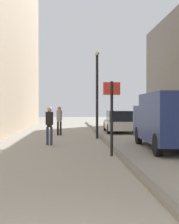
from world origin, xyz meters
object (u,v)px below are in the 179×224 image
at_px(pedestrian_main_foreground, 59,119).
at_px(delivery_van, 169,119).
at_px(street_sign_post, 112,112).
at_px(parked_car, 119,122).
at_px(lamp_post, 97,88).
at_px(pedestrian_mid_block, 49,123).

xyz_separation_m(pedestrian_main_foreground, delivery_van, (4.66, -6.57, 0.21)).
distance_m(delivery_van, street_sign_post, 3.01).
height_order(pedestrian_main_foreground, parked_car, pedestrian_main_foreground).
relative_size(pedestrian_main_foreground, delivery_van, 0.33).
bearing_deg(street_sign_post, lamp_post, -94.22).
xyz_separation_m(pedestrian_main_foreground, lamp_post, (2.11, -2.13, 1.71)).
xyz_separation_m(parked_car, lamp_post, (-1.85, -4.33, 2.01)).
relative_size(delivery_van, lamp_post, 1.12).
height_order(pedestrian_main_foreground, lamp_post, lamp_post).
bearing_deg(delivery_van, pedestrian_main_foreground, 127.26).
relative_size(pedestrian_mid_block, lamp_post, 0.36).
bearing_deg(parked_car, delivery_van, -83.78).
xyz_separation_m(parked_car, street_sign_post, (-1.84, -10.36, 0.83)).
bearing_deg(parked_car, street_sign_post, -98.37).
height_order(parked_car, street_sign_post, street_sign_post).
bearing_deg(pedestrian_main_foreground, parked_car, -133.00).
bearing_deg(street_sign_post, delivery_van, -152.25).
height_order(pedestrian_mid_block, lamp_post, lamp_post).
distance_m(parked_car, lamp_post, 5.12).
relative_size(street_sign_post, lamp_post, 0.55).
bearing_deg(pedestrian_mid_block, lamp_post, 43.65).
xyz_separation_m(pedestrian_main_foreground, parked_car, (3.96, 2.20, -0.30)).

